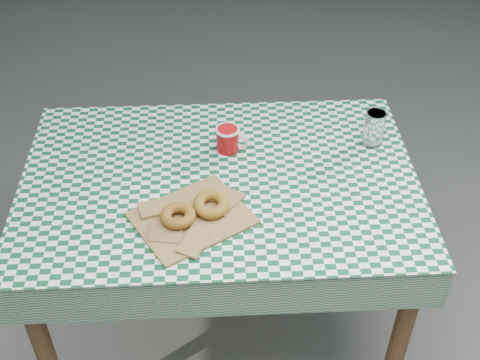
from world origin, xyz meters
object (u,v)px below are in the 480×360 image
table (222,259)px  coffee_mug (228,139)px  paper_bag (192,217)px  drinking_glass (374,128)px

table → coffee_mug: size_ratio=8.23×
table → coffee_mug: coffee_mug is taller
paper_bag → coffee_mug: size_ratio=2.10×
paper_bag → coffee_mug: (0.10, 0.34, 0.03)m
drinking_glass → table: bearing=-160.0°
table → paper_bag: bearing=-114.8°
table → paper_bag: (-0.07, -0.19, 0.39)m
paper_bag → coffee_mug: 0.35m
paper_bag → table: bearing=68.4°
table → drinking_glass: bearing=16.9°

